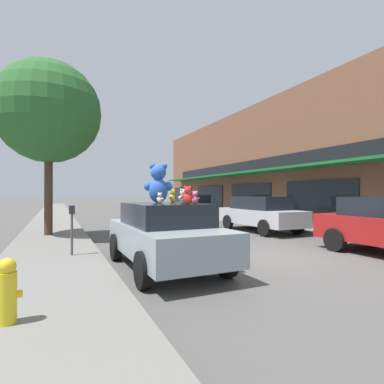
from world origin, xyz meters
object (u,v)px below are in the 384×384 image
at_px(teddy_bear_brown, 189,198).
at_px(parking_meter, 72,223).
at_px(teddy_bear_red, 188,196).
at_px(teddy_bear_yellow, 172,196).
at_px(teddy_bear_cream, 160,198).
at_px(teddy_bear_giant, 158,184).
at_px(parked_car_far_right, 191,206).
at_px(plush_art_car, 165,233).
at_px(parked_car_far_center, 260,213).
at_px(teddy_bear_black, 173,197).
at_px(street_tree, 49,112).
at_px(teddy_bear_teal, 185,197).
at_px(fire_hydrant, 7,291).
at_px(teddy_bear_pink, 195,198).
at_px(teddy_bear_white, 183,197).

distance_m(teddy_bear_brown, parking_meter, 3.19).
bearing_deg(teddy_bear_red, teddy_bear_yellow, -75.23).
distance_m(teddy_bear_cream, teddy_bear_brown, 0.67).
xyz_separation_m(teddy_bear_giant, parked_car_far_right, (6.23, 11.84, -1.08)).
height_order(plush_art_car, parked_car_far_center, parked_car_far_center).
xyz_separation_m(teddy_bear_brown, parked_car_far_right, (5.74, 12.57, -0.74)).
distance_m(plush_art_car, teddy_bear_black, 1.37).
height_order(parked_car_far_center, street_tree, street_tree).
relative_size(teddy_bear_giant, teddy_bear_brown, 3.51).
xyz_separation_m(parked_car_far_center, street_tree, (-8.77, 1.49, 3.99)).
bearing_deg(teddy_bear_giant, parked_car_far_right, -96.12).
relative_size(teddy_bear_brown, street_tree, 0.04).
bearing_deg(teddy_bear_cream, teddy_bear_teal, -134.78).
xyz_separation_m(parked_car_far_right, fire_hydrant, (-9.05, -14.57, -0.34)).
bearing_deg(teddy_bear_brown, teddy_bear_pink, 139.99).
xyz_separation_m(teddy_bear_giant, parked_car_far_center, (6.23, 4.20, -1.12)).
height_order(teddy_bear_brown, fire_hydrant, teddy_bear_brown).
height_order(plush_art_car, teddy_bear_white, teddy_bear_white).
xyz_separation_m(teddy_bear_black, teddy_bear_pink, (-0.04, -1.52, 0.01)).
relative_size(teddy_bear_giant, teddy_bear_black, 3.55).
bearing_deg(parked_car_far_center, parking_meter, -160.18).
xyz_separation_m(teddy_bear_cream, street_tree, (-2.43, 6.11, 3.22)).
relative_size(teddy_bear_brown, teddy_bear_teal, 0.93).
bearing_deg(teddy_bear_yellow, teddy_bear_white, 36.95).
bearing_deg(teddy_bear_pink, parking_meter, -18.31).
bearing_deg(teddy_bear_white, parked_car_far_right, -142.41).
height_order(parked_car_far_center, fire_hydrant, parked_car_far_center).
bearing_deg(fire_hydrant, teddy_bear_giant, 44.24).
relative_size(teddy_bear_red, fire_hydrant, 0.49).
distance_m(teddy_bear_white, parking_meter, 3.22).
relative_size(teddy_bear_red, teddy_bear_pink, 1.34).
bearing_deg(teddy_bear_red, fire_hydrant, 50.28).
height_order(teddy_bear_teal, parked_car_far_center, teddy_bear_teal).
xyz_separation_m(teddy_bear_white, parking_meter, (-2.10, 2.34, -0.70)).
relative_size(plush_art_car, teddy_bear_black, 15.30).
distance_m(teddy_bear_red, street_tree, 8.16).
distance_m(teddy_bear_cream, teddy_bear_yellow, 1.03).
xyz_separation_m(plush_art_car, teddy_bear_brown, (0.44, -0.39, 0.84)).
distance_m(plush_art_car, fire_hydrant, 3.74).
bearing_deg(teddy_bear_yellow, teddy_bear_pink, 50.84).
relative_size(teddy_bear_white, fire_hydrant, 0.42).
relative_size(teddy_bear_teal, parked_car_far_center, 0.07).
xyz_separation_m(teddy_bear_giant, street_tree, (-2.53, 5.69, 2.87)).
relative_size(teddy_bear_giant, teddy_bear_cream, 3.84).
height_order(teddy_bear_teal, fire_hydrant, teddy_bear_teal).
xyz_separation_m(teddy_bear_yellow, teddy_bear_black, (0.08, 0.20, -0.03)).
xyz_separation_m(teddy_bear_white, parked_car_far_center, (6.03, 5.27, -0.82)).
distance_m(teddy_bear_giant, teddy_bear_yellow, 0.72).
distance_m(teddy_bear_yellow, teddy_bear_brown, 1.13).
relative_size(plush_art_car, teddy_bear_yellow, 12.28).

